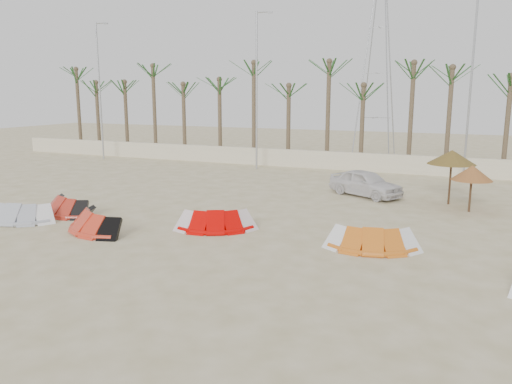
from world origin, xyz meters
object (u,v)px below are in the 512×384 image
at_px(parasol_mid, 472,173).
at_px(kite_red_mid, 100,219).
at_px(kite_red_left, 70,205).
at_px(kite_red_right, 219,218).
at_px(parasol_left, 452,157).
at_px(car, 365,183).
at_px(kite_grey, 23,211).
at_px(kite_orange, 374,236).

bearing_deg(parasol_mid, kite_red_mid, -146.01).
bearing_deg(kite_red_left, kite_red_right, 3.17).
bearing_deg(parasol_left, car, 174.95).
bearing_deg(kite_red_mid, car, 52.08).
relative_size(parasol_left, parasol_mid, 1.24).
distance_m(kite_red_right, car, 9.87).
height_order(kite_red_mid, parasol_left, parasol_left).
xyz_separation_m(kite_red_left, parasol_mid, (16.89, 7.64, 1.42)).
relative_size(kite_red_right, parasol_left, 1.34).
relative_size(parasol_mid, car, 0.53).
height_order(kite_red_left, kite_red_mid, same).
xyz_separation_m(kite_red_mid, parasol_mid, (13.74, 9.27, 1.42)).
bearing_deg(kite_red_left, kite_red_mid, -27.35).
bearing_deg(car, kite_grey, 160.10).
distance_m(kite_red_left, kite_red_mid, 3.54).
distance_m(kite_grey, parasol_left, 20.09).
bearing_deg(parasol_mid, kite_grey, -151.97).
bearing_deg(parasol_left, kite_red_left, -150.59).
relative_size(kite_orange, parasol_left, 1.28).
bearing_deg(kite_orange, parasol_mid, 67.22).
height_order(kite_grey, car, car).
bearing_deg(parasol_mid, kite_orange, -112.78).
bearing_deg(parasol_left, kite_grey, -147.28).
distance_m(kite_red_mid, car, 13.92).
height_order(kite_red_right, parasol_left, parasol_left).
bearing_deg(car, kite_orange, -138.42).
relative_size(kite_red_right, car, 0.87).
xyz_separation_m(kite_red_right, parasol_left, (8.41, 8.56, 1.94)).
distance_m(kite_red_mid, parasol_left, 16.72).
xyz_separation_m(kite_grey, kite_orange, (14.70, 2.12, 0.00)).
bearing_deg(parasol_mid, kite_red_right, -142.36).
bearing_deg(car, kite_red_right, -176.56).
xyz_separation_m(kite_orange, parasol_left, (2.12, 8.69, 1.94)).
relative_size(kite_orange, parasol_mid, 1.58).
bearing_deg(kite_orange, kite_red_mid, -169.79).
bearing_deg(kite_red_right, parasol_mid, 37.64).
bearing_deg(kite_red_right, kite_grey, -165.07).
relative_size(kite_grey, parasol_left, 1.27).
height_order(kite_grey, parasol_left, parasol_left).
bearing_deg(kite_red_right, kite_red_mid, -154.97).
bearing_deg(parasol_mid, car, 161.73).
height_order(kite_red_left, car, car).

